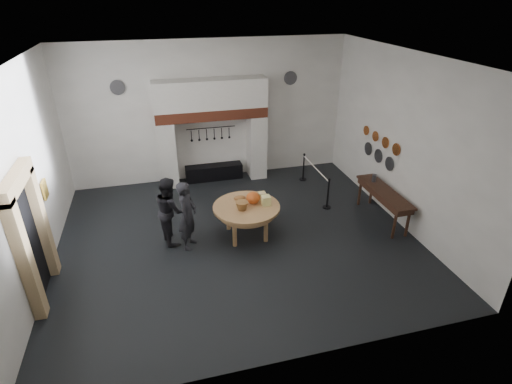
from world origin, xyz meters
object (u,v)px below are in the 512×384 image
object	(u,v)px
side_table	(385,192)
barrier_post_far	(304,168)
visitor_near	(187,215)
barrier_post_near	(328,194)
iron_range	(214,172)
visitor_far	(170,210)
work_table	(246,207)

from	to	relation	value
side_table	barrier_post_far	bearing A→B (deg)	111.70
visitor_near	side_table	bearing A→B (deg)	-67.15
visitor_near	barrier_post_near	xyz separation A→B (m)	(4.15, 0.94, -0.44)
side_table	barrier_post_near	xyz separation A→B (m)	(-1.19, 1.00, -0.42)
iron_range	side_table	world-z (taller)	side_table
side_table	barrier_post_near	world-z (taller)	same
visitor_far	barrier_post_far	xyz separation A→B (m)	(4.55, 2.54, -0.43)
iron_range	visitor_near	size ratio (longest dim) A/B	1.06
visitor_far	barrier_post_far	distance (m)	5.23
barrier_post_near	barrier_post_far	world-z (taller)	same
visitor_far	side_table	world-z (taller)	visitor_far
iron_range	barrier_post_near	world-z (taller)	barrier_post_near
iron_range	barrier_post_near	xyz separation A→B (m)	(2.91, -2.84, 0.20)
barrier_post_near	side_table	bearing A→B (deg)	-39.91
visitor_near	side_table	world-z (taller)	visitor_near
iron_range	work_table	world-z (taller)	work_table
barrier_post_far	side_table	bearing A→B (deg)	-68.30
visitor_far	iron_range	bearing A→B (deg)	-37.28
iron_range	side_table	size ratio (longest dim) A/B	0.86
visitor_near	visitor_far	world-z (taller)	visitor_near
visitor_near	barrier_post_near	size ratio (longest dim) A/B	1.99
iron_range	barrier_post_far	distance (m)	3.03
iron_range	barrier_post_far	xyz separation A→B (m)	(2.91, -0.84, 0.20)
iron_range	barrier_post_far	bearing A→B (deg)	-16.03
iron_range	visitor_near	bearing A→B (deg)	-108.26
work_table	barrier_post_far	size ratio (longest dim) A/B	1.91
visitor_far	barrier_post_near	bearing A→B (deg)	-94.52
visitor_near	side_table	distance (m)	5.35
work_table	barrier_post_near	world-z (taller)	barrier_post_near
iron_range	visitor_far	size ratio (longest dim) A/B	1.08
work_table	visitor_near	xyz separation A→B (m)	(-1.51, -0.12, 0.05)
iron_range	side_table	distance (m)	5.65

